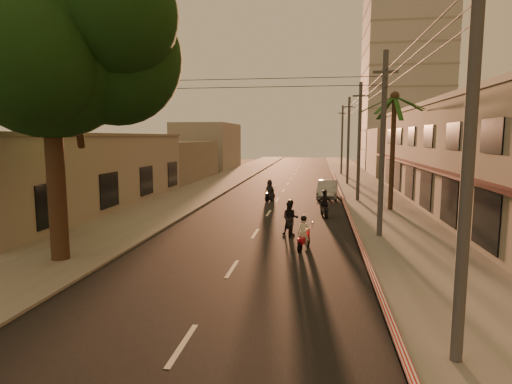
% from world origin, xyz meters
% --- Properties ---
extents(ground, '(160.00, 160.00, 0.00)m').
position_xyz_m(ground, '(0.00, 0.00, 0.00)').
color(ground, '#383023').
rests_on(ground, ground).
extents(road, '(10.00, 140.00, 0.02)m').
position_xyz_m(road, '(0.00, 20.00, 0.01)').
color(road, black).
rests_on(road, ground).
extents(sidewalk_right, '(5.00, 140.00, 0.12)m').
position_xyz_m(sidewalk_right, '(7.50, 20.00, 0.06)').
color(sidewalk_right, slate).
rests_on(sidewalk_right, ground).
extents(sidewalk_left, '(5.00, 140.00, 0.12)m').
position_xyz_m(sidewalk_left, '(-7.50, 20.00, 0.06)').
color(sidewalk_left, slate).
rests_on(sidewalk_left, ground).
extents(curb_stripe, '(0.20, 60.00, 0.20)m').
position_xyz_m(curb_stripe, '(5.10, 15.00, 0.10)').
color(curb_stripe, '#B41813').
rests_on(curb_stripe, ground).
extents(shophouse_row, '(8.80, 34.20, 7.30)m').
position_xyz_m(shophouse_row, '(13.95, 18.00, 3.65)').
color(shophouse_row, gray).
rests_on(shophouse_row, ground).
extents(left_building, '(8.20, 24.20, 5.20)m').
position_xyz_m(left_building, '(-13.98, 14.00, 2.60)').
color(left_building, gray).
rests_on(left_building, ground).
extents(distant_tower, '(12.10, 12.10, 28.00)m').
position_xyz_m(distant_tower, '(16.00, 56.00, 14.00)').
color(distant_tower, '#B7B5B2').
rests_on(distant_tower, ground).
extents(broadleaf_tree, '(9.60, 8.70, 12.10)m').
position_xyz_m(broadleaf_tree, '(-6.61, 2.14, 8.48)').
color(broadleaf_tree, black).
rests_on(broadleaf_tree, ground).
extents(palm_tree, '(5.00, 5.00, 8.20)m').
position_xyz_m(palm_tree, '(8.00, 16.00, 7.15)').
color(palm_tree, black).
rests_on(palm_tree, ground).
extents(utility_poles, '(1.20, 48.26, 9.00)m').
position_xyz_m(utility_poles, '(6.20, 20.00, 6.54)').
color(utility_poles, '#38383A').
rests_on(utility_poles, ground).
extents(filler_right, '(8.00, 14.00, 6.00)m').
position_xyz_m(filler_right, '(14.00, 45.00, 3.00)').
color(filler_right, gray).
rests_on(filler_right, ground).
extents(filler_left_near, '(8.00, 14.00, 4.40)m').
position_xyz_m(filler_left_near, '(-14.00, 34.00, 2.20)').
color(filler_left_near, gray).
rests_on(filler_left_near, ground).
extents(filler_left_far, '(8.00, 14.00, 7.00)m').
position_xyz_m(filler_left_far, '(-14.00, 52.00, 3.50)').
color(filler_left_far, gray).
rests_on(filler_left_far, ground).
extents(scooter_red, '(0.80, 1.56, 1.57)m').
position_xyz_m(scooter_red, '(2.57, 5.14, 0.70)').
color(scooter_red, black).
rests_on(scooter_red, ground).
extents(scooter_mid_a, '(0.85, 1.85, 1.82)m').
position_xyz_m(scooter_mid_a, '(1.80, 8.05, 0.82)').
color(scooter_mid_a, black).
rests_on(scooter_mid_a, ground).
extents(scooter_mid_b, '(1.12, 1.76, 1.74)m').
position_xyz_m(scooter_mid_b, '(3.58, 13.10, 0.79)').
color(scooter_mid_b, black).
rests_on(scooter_mid_b, ground).
extents(scooter_far_a, '(1.07, 1.66, 1.68)m').
position_xyz_m(scooter_far_a, '(-0.54, 19.41, 0.77)').
color(scooter_far_a, black).
rests_on(scooter_far_a, ground).
extents(parked_car, '(2.10, 4.64, 1.47)m').
position_xyz_m(parked_car, '(3.95, 21.40, 0.73)').
color(parked_car, '#96999D').
rests_on(parked_car, ground).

